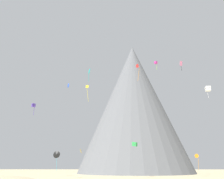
# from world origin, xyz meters

# --- Properties ---
(rock_massif) EXTENTS (64.83, 64.83, 63.63)m
(rock_massif) POSITION_xyz_m (7.61, 90.58, 28.95)
(rock_massif) COLOR slate
(rock_massif) RESTS_ON ground_plane
(kite_teal_high) EXTENTS (0.64, 0.78, 3.67)m
(kite_teal_high) POSITION_xyz_m (-9.27, 33.56, 27.34)
(kite_teal_high) COLOR teal
(kite_black_low) EXTENTS (2.56, 1.04, 6.72)m
(kite_black_low) POSITION_xyz_m (-23.20, 59.91, 7.09)
(kite_black_low) COLOR black
(kite_pink_high) EXTENTS (0.98, 0.62, 3.47)m
(kite_pink_high) POSITION_xyz_m (19.66, 48.97, 36.05)
(kite_pink_high) COLOR pink
(kite_blue_high) EXTENTS (1.05, 1.36, 1.42)m
(kite_blue_high) POSITION_xyz_m (-17.41, 45.29, 27.58)
(kite_blue_high) COLOR blue
(kite_indigo_mid) EXTENTS (1.23, 1.23, 3.20)m
(kite_indigo_mid) POSITION_xyz_m (-24.83, 37.40, 19.25)
(kite_indigo_mid) COLOR #5138B2
(kite_orange_low) EXTENTS (1.15, 1.01, 5.39)m
(kite_orange_low) POSITION_xyz_m (24.69, 58.32, 6.35)
(kite_orange_low) COLOR orange
(kite_white_mid) EXTENTS (1.47, 1.47, 3.46)m
(kite_white_mid) POSITION_xyz_m (24.07, 39.94, 24.44)
(kite_white_mid) COLOR white
(kite_magenta_high) EXTENTS (1.15, 1.15, 3.02)m
(kite_magenta_high) POSITION_xyz_m (11.42, 50.18, 37.16)
(kite_magenta_high) COLOR #D1339E
(kite_green_low) EXTENTS (1.88, 1.85, 1.46)m
(kite_green_low) POSITION_xyz_m (3.72, 54.67, 10.13)
(kite_green_low) COLOR green
(kite_gold_low) EXTENTS (0.34, 0.66, 0.80)m
(kite_gold_low) POSITION_xyz_m (-9.62, 26.30, 6.46)
(kite_gold_low) COLOR gold
(kite_red_high) EXTENTS (1.10, 0.98, 5.06)m
(kite_red_high) POSITION_xyz_m (4.13, 38.38, 30.24)
(kite_red_high) COLOR red
(kite_yellow_high) EXTENTS (1.06, 0.51, 5.30)m
(kite_yellow_high) POSITION_xyz_m (-10.93, 43.29, 25.47)
(kite_yellow_high) COLOR yellow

